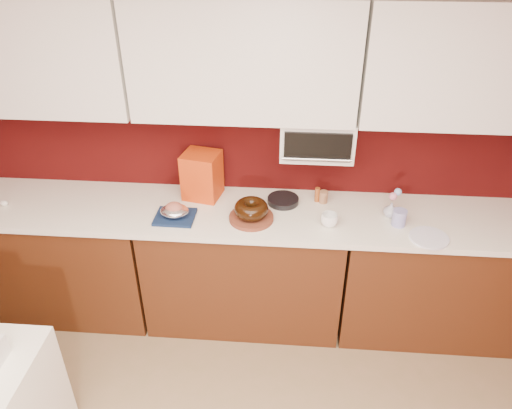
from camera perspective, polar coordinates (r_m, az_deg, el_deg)
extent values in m
cube|color=white|center=(0.83, -17.60, 19.69)|extent=(4.00, 4.50, 0.02)
cube|color=#3E0908|center=(3.34, -1.00, 7.16)|extent=(4.00, 0.02, 2.50)
cube|color=#4D240F|center=(3.86, -21.54, -5.73)|extent=(1.31, 0.58, 0.86)
cube|color=#4D240F|center=(3.52, -1.35, -7.23)|extent=(1.31, 0.58, 0.86)
cube|color=#4D240F|center=(3.65, 20.15, -7.86)|extent=(1.31, 0.58, 0.86)
cube|color=white|center=(3.25, -1.45, -1.09)|extent=(4.00, 0.62, 0.04)
cube|color=white|center=(3.38, -25.44, 15.32)|extent=(1.31, 0.33, 0.70)
cube|color=white|center=(2.97, -1.42, 16.33)|extent=(1.31, 0.33, 0.70)
cube|color=white|center=(3.13, 24.48, 14.41)|extent=(1.31, 0.33, 0.70)
cube|color=white|center=(3.14, 6.99, 7.78)|extent=(0.45, 0.30, 0.25)
cube|color=black|center=(3.00, 7.06, 6.53)|extent=(0.40, 0.02, 0.18)
cylinder|color=silver|center=(3.02, 6.98, 5.12)|extent=(0.42, 0.02, 0.02)
cylinder|color=brown|center=(3.15, -0.54, -1.52)|extent=(0.35, 0.35, 0.03)
torus|color=black|center=(3.11, -0.55, -0.50)|extent=(0.27, 0.27, 0.09)
cube|color=#122346|center=(3.21, -9.24, -1.41)|extent=(0.25, 0.21, 0.02)
ellipsoid|color=white|center=(3.18, -9.31, -0.73)|extent=(0.19, 0.16, 0.07)
ellipsoid|color=#B36351|center=(3.17, -9.35, -0.35)|extent=(0.11, 0.10, 0.07)
cube|color=#B51C0C|center=(3.35, -6.18, 3.35)|extent=(0.27, 0.25, 0.32)
cylinder|color=black|center=(3.32, 3.11, 0.49)|extent=(0.27, 0.27, 0.04)
imported|color=white|center=(3.11, 8.38, -1.63)|extent=(0.13, 0.13, 0.10)
cylinder|color=#1C219B|center=(3.21, 16.05, -1.46)|extent=(0.09, 0.09, 0.10)
imported|color=#A9ADC0|center=(3.27, 15.17, -0.48)|extent=(0.09, 0.09, 0.11)
sphere|color=pink|center=(3.23, 15.40, 0.91)|extent=(0.05, 0.05, 0.05)
sphere|color=#8EB0E4|center=(3.24, 15.92, 1.40)|extent=(0.05, 0.05, 0.05)
cylinder|color=white|center=(3.16, 19.17, -3.61)|extent=(0.26, 0.26, 0.01)
cylinder|color=brown|center=(3.34, 7.01, 1.13)|extent=(0.05, 0.05, 0.10)
cylinder|color=#956543|center=(3.34, 7.72, 0.86)|extent=(0.07, 0.07, 0.08)
ellipsoid|color=white|center=(3.68, -26.83, 0.14)|extent=(0.06, 0.06, 0.04)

